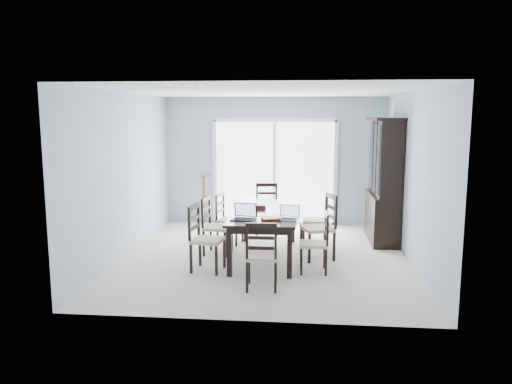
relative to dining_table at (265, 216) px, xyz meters
The scene contains 24 objects.
floor 0.67m from the dining_table, ahead, with size 5.00×5.00×0.00m, color beige.
ceiling 1.93m from the dining_table, ahead, with size 5.00×5.00×0.00m, color white.
back_wall 2.58m from the dining_table, 90.00° to the left, with size 4.50×0.02×2.60m, color #99ABB7.
wall_left 2.34m from the dining_table, behind, with size 0.02×5.00×2.60m, color #99ABB7.
wall_right 2.34m from the dining_table, ahead, with size 0.02×5.00×2.60m, color #99ABB7.
balcony 3.57m from the dining_table, 90.00° to the left, with size 4.50×2.00×0.10m, color gray.
railing 4.50m from the dining_table, 90.00° to the left, with size 4.50×0.06×1.10m, color #99999E.
dining_table is the anchor object (origin of this frame).
china_hutch 2.41m from the dining_table, 31.71° to the left, with size 0.50×1.38×2.20m.
sliding_door 2.51m from the dining_table, 90.00° to the left, with size 2.52×0.05×2.18m.
chair_left_near 1.15m from the dining_table, 138.83° to the right, with size 0.49×0.48×1.12m.
chair_left_mid 0.88m from the dining_table, behind, with size 0.47×0.46×1.08m.
chair_left_far 1.14m from the dining_table, 132.54° to the left, with size 0.46×0.45×1.02m.
chair_right_near 1.09m from the dining_table, 39.25° to the right, with size 0.40×0.39×1.01m.
chair_right_mid 0.93m from the dining_table, ahead, with size 0.58×0.57×1.19m.
chair_right_far 1.20m from the dining_table, 41.63° to the left, with size 0.43×0.41×1.08m.
chair_end_near 1.54m from the dining_table, 87.17° to the right, with size 0.42×0.43×1.06m.
chair_end_far 1.65m from the dining_table, 93.35° to the left, with size 0.44×0.45×1.10m.
laptop_dark 0.76m from the dining_table, 110.31° to the right, with size 0.37×0.28×0.23m.
laptop_silver 0.74m from the dining_table, 58.62° to the right, with size 0.33×0.26×0.21m.
book_stack 0.70m from the dining_table, 79.01° to the right, with size 0.33×0.29×0.05m.
cell_phone 0.89m from the dining_table, 95.05° to the right, with size 0.11×0.05×0.01m, color black.
game_box 0.24m from the dining_table, 129.68° to the left, with size 0.26×0.13×0.07m, color #551119.
hot_tub 3.67m from the dining_table, 102.45° to the left, with size 2.41×2.25×1.05m.
Camera 1 is at (0.59, -7.69, 2.27)m, focal length 35.00 mm.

